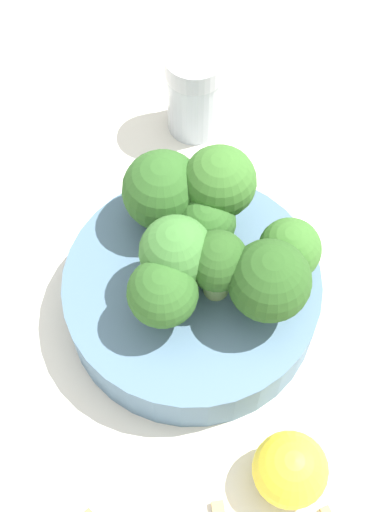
% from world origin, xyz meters
% --- Properties ---
extents(ground_plane, '(3.00, 3.00, 0.00)m').
position_xyz_m(ground_plane, '(0.00, 0.00, 0.00)').
color(ground_plane, silver).
extents(bowl, '(0.15, 0.15, 0.04)m').
position_xyz_m(bowl, '(0.00, 0.00, 0.02)').
color(bowl, slate).
rests_on(bowl, ground_plane).
extents(broccoli_floret_0, '(0.05, 0.05, 0.06)m').
position_xyz_m(broccoli_floret_0, '(0.04, -0.02, 0.07)').
color(broccoli_floret_0, '#8EB770').
rests_on(broccoli_floret_0, bowl).
extents(broccoli_floret_1, '(0.04, 0.04, 0.05)m').
position_xyz_m(broccoli_floret_1, '(-0.02, -0.02, 0.07)').
color(broccoli_floret_1, '#8EB770').
rests_on(broccoli_floret_1, bowl).
extents(broccoli_floret_2, '(0.04, 0.04, 0.06)m').
position_xyz_m(broccoli_floret_2, '(-0.01, -0.00, 0.07)').
color(broccoli_floret_2, '#7A9E5B').
rests_on(broccoli_floret_2, bowl).
extents(broccoli_floret_3, '(0.03, 0.03, 0.05)m').
position_xyz_m(broccoli_floret_3, '(0.01, -0.01, 0.07)').
color(broccoli_floret_3, '#7A9E5B').
rests_on(broccoli_floret_3, bowl).
extents(broccoli_floret_4, '(0.05, 0.05, 0.05)m').
position_xyz_m(broccoli_floret_4, '(-0.01, 0.05, 0.06)').
color(broccoli_floret_4, '#84AD66').
rests_on(broccoli_floret_4, bowl).
extents(broccoli_floret_5, '(0.04, 0.04, 0.04)m').
position_xyz_m(broccoli_floret_5, '(0.06, 0.00, 0.06)').
color(broccoli_floret_5, '#84AD66').
rests_on(broccoli_floret_5, bowl).
extents(broccoli_floret_6, '(0.04, 0.04, 0.06)m').
position_xyz_m(broccoli_floret_6, '(0.02, 0.04, 0.07)').
color(broccoli_floret_6, '#8EB770').
rests_on(broccoli_floret_6, bowl).
extents(broccoli_floret_7, '(0.03, 0.03, 0.04)m').
position_xyz_m(broccoli_floret_7, '(0.01, 0.02, 0.06)').
color(broccoli_floret_7, '#84AD66').
rests_on(broccoli_floret_7, bowl).
extents(pepper_shaker, '(0.04, 0.04, 0.07)m').
position_xyz_m(pepper_shaker, '(0.02, 0.15, 0.03)').
color(pepper_shaker, '#B2B7BC').
rests_on(pepper_shaker, ground_plane).
extents(lemon_wedge, '(0.04, 0.04, 0.04)m').
position_xyz_m(lemon_wedge, '(0.04, -0.11, 0.02)').
color(lemon_wedge, yellow).
rests_on(lemon_wedge, ground_plane).
extents(almond_crumb_0, '(0.01, 0.01, 0.01)m').
position_xyz_m(almond_crumb_0, '(0.00, -0.12, 0.00)').
color(almond_crumb_0, tan).
rests_on(almond_crumb_0, ground_plane).
extents(almond_crumb_1, '(0.01, 0.01, 0.01)m').
position_xyz_m(almond_crumb_1, '(0.04, -0.10, 0.00)').
color(almond_crumb_1, '#AD7F4C').
rests_on(almond_crumb_1, ground_plane).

